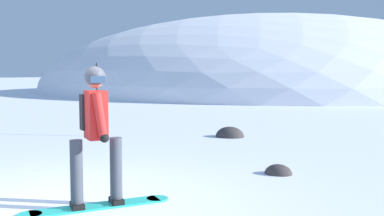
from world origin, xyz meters
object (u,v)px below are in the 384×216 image
object	(u,v)px
piste_marker_near	(97,94)
rock_dark	(230,137)
rock_mid	(278,174)
snowboarder_main	(96,132)

from	to	relation	value
piste_marker_near	rock_dark	distance (m)	3.61
piste_marker_near	rock_mid	bearing A→B (deg)	-20.00
rock_dark	rock_mid	distance (m)	4.27
snowboarder_main	piste_marker_near	world-z (taller)	piste_marker_near
piste_marker_near	rock_mid	distance (m)	5.93
piste_marker_near	rock_mid	world-z (taller)	piste_marker_near
piste_marker_near	rock_mid	xyz separation A→B (m)	(5.47, -1.99, -1.11)
piste_marker_near	rock_dark	xyz separation A→B (m)	(3.07, 1.54, -1.11)
rock_dark	rock_mid	size ratio (longest dim) A/B	1.67
snowboarder_main	rock_dark	distance (m)	6.47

